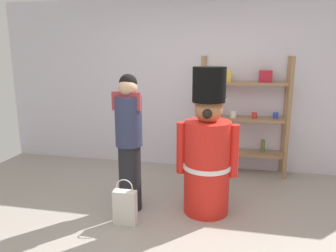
# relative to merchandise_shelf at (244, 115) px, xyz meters

# --- Properties ---
(ground_plane) EXTENTS (6.40, 6.40, 0.00)m
(ground_plane) POSITION_rel_merchandise_shelf_xyz_m (-0.71, -1.98, -0.89)
(ground_plane) COLOR #9E9389
(back_wall) EXTENTS (6.40, 0.12, 2.60)m
(back_wall) POSITION_rel_merchandise_shelf_xyz_m (-0.71, 0.22, 0.41)
(back_wall) COLOR silver
(back_wall) RESTS_ON ground_plane
(merchandise_shelf) EXTENTS (1.26, 0.35, 1.74)m
(merchandise_shelf) POSITION_rel_merchandise_shelf_xyz_m (0.00, 0.00, 0.00)
(merchandise_shelf) COLOR #93704C
(merchandise_shelf) RESTS_ON ground_plane
(teddy_bear_guard) EXTENTS (0.69, 0.53, 1.64)m
(teddy_bear_guard) POSITION_rel_merchandise_shelf_xyz_m (-0.41, -1.35, -0.18)
(teddy_bear_guard) COLOR red
(teddy_bear_guard) RESTS_ON ground_plane
(person_shopper) EXTENTS (0.32, 0.30, 1.56)m
(person_shopper) POSITION_rel_merchandise_shelf_xyz_m (-1.28, -1.47, -0.06)
(person_shopper) COLOR black
(person_shopper) RESTS_ON ground_plane
(shopping_bag) EXTENTS (0.24, 0.11, 0.50)m
(shopping_bag) POSITION_rel_merchandise_shelf_xyz_m (-1.23, -1.81, -0.70)
(shopping_bag) COLOR silver
(shopping_bag) RESTS_ON ground_plane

